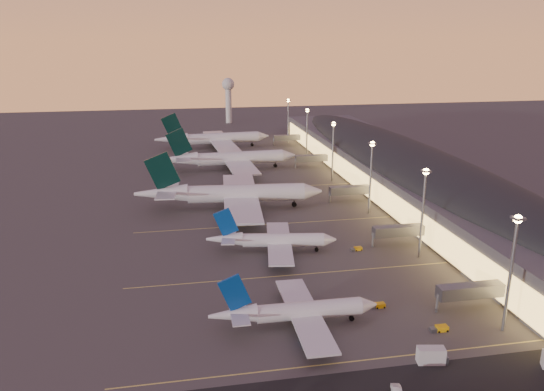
{
  "coord_description": "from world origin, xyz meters",
  "views": [
    {
      "loc": [
        -30.63,
        -129.06,
        59.49
      ],
      "look_at": [
        2.0,
        45.0,
        7.0
      ],
      "focal_mm": 35.0,
      "sensor_mm": 36.0,
      "label": 1
    }
  ],
  "objects_px": {
    "airliner_wide_near": "(230,194)",
    "radar_tower": "(228,93)",
    "baggage_tug_b": "(378,306)",
    "airliner_wide_mid": "(229,159)",
    "catering_truck_a": "(433,356)",
    "baggage_tug_a": "(439,329)",
    "airliner_narrow_north": "(272,240)",
    "baggage_tug_c": "(357,249)",
    "airliner_wide_far": "(213,139)",
    "airliner_narrow_south": "(295,312)"
  },
  "relations": [
    {
      "from": "catering_truck_a",
      "to": "airliner_narrow_north",
      "type": "bearing_deg",
      "value": 118.78
    },
    {
      "from": "airliner_narrow_south",
      "to": "baggage_tug_b",
      "type": "bearing_deg",
      "value": 12.67
    },
    {
      "from": "baggage_tug_c",
      "to": "catering_truck_a",
      "type": "relative_size",
      "value": 0.58
    },
    {
      "from": "airliner_wide_mid",
      "to": "baggage_tug_a",
      "type": "distance_m",
      "value": 154.58
    },
    {
      "from": "airliner_wide_near",
      "to": "baggage_tug_a",
      "type": "distance_m",
      "value": 98.54
    },
    {
      "from": "baggage_tug_c",
      "to": "catering_truck_a",
      "type": "distance_m",
      "value": 56.42
    },
    {
      "from": "airliner_wide_mid",
      "to": "baggage_tug_a",
      "type": "xyz_separation_m",
      "value": [
        28.42,
        -151.87,
        -4.85
      ]
    },
    {
      "from": "airliner_wide_near",
      "to": "catering_truck_a",
      "type": "height_order",
      "value": "airliner_wide_near"
    },
    {
      "from": "airliner_wide_far",
      "to": "radar_tower",
      "type": "bearing_deg",
      "value": 74.5
    },
    {
      "from": "baggage_tug_a",
      "to": "baggage_tug_b",
      "type": "bearing_deg",
      "value": 126.94
    },
    {
      "from": "airliner_wide_far",
      "to": "airliner_narrow_north",
      "type": "bearing_deg",
      "value": -92.36
    },
    {
      "from": "airliner_narrow_north",
      "to": "airliner_wide_mid",
      "type": "distance_m",
      "value": 102.45
    },
    {
      "from": "baggage_tug_c",
      "to": "airliner_wide_mid",
      "type": "bearing_deg",
      "value": 97.32
    },
    {
      "from": "radar_tower",
      "to": "baggage_tug_a",
      "type": "height_order",
      "value": "radar_tower"
    },
    {
      "from": "baggage_tug_a",
      "to": "airliner_narrow_south",
      "type": "bearing_deg",
      "value": 165.8
    },
    {
      "from": "baggage_tug_a",
      "to": "airliner_narrow_north",
      "type": "bearing_deg",
      "value": 118.92
    },
    {
      "from": "airliner_narrow_north",
      "to": "baggage_tug_b",
      "type": "xyz_separation_m",
      "value": [
        17.95,
        -37.35,
        -3.02
      ]
    },
    {
      "from": "baggage_tug_a",
      "to": "catering_truck_a",
      "type": "height_order",
      "value": "catering_truck_a"
    },
    {
      "from": "airliner_wide_far",
      "to": "baggage_tug_c",
      "type": "height_order",
      "value": "airliner_wide_far"
    },
    {
      "from": "catering_truck_a",
      "to": "airliner_wide_mid",
      "type": "bearing_deg",
      "value": 107.85
    },
    {
      "from": "baggage_tug_c",
      "to": "airliner_narrow_south",
      "type": "bearing_deg",
      "value": -132.22
    },
    {
      "from": "airliner_wide_far",
      "to": "airliner_wide_near",
      "type": "bearing_deg",
      "value": -95.48
    },
    {
      "from": "airliner_wide_near",
      "to": "radar_tower",
      "type": "distance_m",
      "value": 207.31
    },
    {
      "from": "airliner_narrow_north",
      "to": "baggage_tug_a",
      "type": "distance_m",
      "value": 56.39
    },
    {
      "from": "airliner_wide_mid",
      "to": "catering_truck_a",
      "type": "xyz_separation_m",
      "value": [
        21.48,
        -162.28,
        -3.88
      ]
    },
    {
      "from": "baggage_tug_c",
      "to": "baggage_tug_b",
      "type": "bearing_deg",
      "value": -107.7
    },
    {
      "from": "catering_truck_a",
      "to": "airliner_narrow_south",
      "type": "bearing_deg",
      "value": 151.82
    },
    {
      "from": "baggage_tug_b",
      "to": "baggage_tug_c",
      "type": "height_order",
      "value": "baggage_tug_b"
    },
    {
      "from": "airliner_narrow_south",
      "to": "baggage_tug_b",
      "type": "xyz_separation_m",
      "value": [
        20.73,
        4.39,
        -2.94
      ]
    },
    {
      "from": "baggage_tug_a",
      "to": "baggage_tug_c",
      "type": "relative_size",
      "value": 1.12
    },
    {
      "from": "airliner_wide_near",
      "to": "baggage_tug_c",
      "type": "xyz_separation_m",
      "value": [
        32.01,
        -46.41,
        -5.14
      ]
    },
    {
      "from": "airliner_narrow_south",
      "to": "airliner_narrow_north",
      "type": "distance_m",
      "value": 41.84
    },
    {
      "from": "airliner_wide_mid",
      "to": "radar_tower",
      "type": "relative_size",
      "value": 2.01
    },
    {
      "from": "airliner_narrow_north",
      "to": "baggage_tug_a",
      "type": "bearing_deg",
      "value": -52.26
    },
    {
      "from": "airliner_wide_mid",
      "to": "airliner_wide_far",
      "type": "height_order",
      "value": "airliner_wide_mid"
    },
    {
      "from": "airliner_wide_far",
      "to": "baggage_tug_a",
      "type": "distance_m",
      "value": 207.75
    },
    {
      "from": "airliner_narrow_north",
      "to": "baggage_tug_c",
      "type": "xyz_separation_m",
      "value": [
        24.62,
        -3.63,
        -3.04
      ]
    },
    {
      "from": "airliner_narrow_north",
      "to": "baggage_tug_b",
      "type": "relative_size",
      "value": 10.8
    },
    {
      "from": "airliner_narrow_south",
      "to": "airliner_wide_near",
      "type": "distance_m",
      "value": 84.68
    },
    {
      "from": "airliner_wide_near",
      "to": "baggage_tug_b",
      "type": "bearing_deg",
      "value": -67.45
    },
    {
      "from": "airliner_wide_mid",
      "to": "baggage_tug_c",
      "type": "relative_size",
      "value": 18.75
    },
    {
      "from": "airliner_wide_mid",
      "to": "baggage_tug_a",
      "type": "relative_size",
      "value": 16.74
    },
    {
      "from": "airliner_narrow_north",
      "to": "airliner_wide_near",
      "type": "relative_size",
      "value": 0.56
    },
    {
      "from": "airliner_wide_near",
      "to": "airliner_wide_far",
      "type": "xyz_separation_m",
      "value": [
        2.9,
        113.07,
        -0.27
      ]
    },
    {
      "from": "airliner_wide_far",
      "to": "radar_tower",
      "type": "distance_m",
      "value": 95.78
    },
    {
      "from": "airliner_narrow_south",
      "to": "radar_tower",
      "type": "xyz_separation_m",
      "value": [
        17.09,
        290.05,
        18.46
      ]
    },
    {
      "from": "airliner_wide_far",
      "to": "baggage_tug_a",
      "type": "xyz_separation_m",
      "value": [
        31.42,
        -205.31,
        -4.8
      ]
    },
    {
      "from": "radar_tower",
      "to": "baggage_tug_a",
      "type": "distance_m",
      "value": 298.79
    },
    {
      "from": "baggage_tug_a",
      "to": "airliner_wide_mid",
      "type": "bearing_deg",
      "value": 100.94
    },
    {
      "from": "airliner_narrow_north",
      "to": "airliner_wide_far",
      "type": "xyz_separation_m",
      "value": [
        -4.48,
        155.85,
        1.84
      ]
    }
  ]
}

